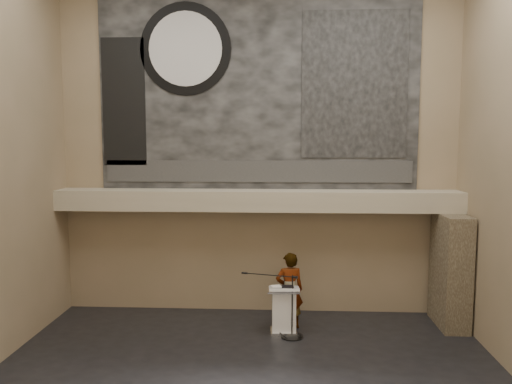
{
  "coord_description": "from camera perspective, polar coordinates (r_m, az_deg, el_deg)",
  "views": [
    {
      "loc": [
        0.62,
        -8.69,
        4.48
      ],
      "look_at": [
        0.0,
        3.2,
        3.2
      ],
      "focal_mm": 35.0,
      "sensor_mm": 36.0,
      "label": 1
    }
  ],
  "objects": [
    {
      "name": "wall_back",
      "position": [
        12.7,
        0.19,
        5.1
      ],
      "size": [
        10.0,
        0.02,
        8.5
      ],
      "primitive_type": "cube",
      "color": "#827052",
      "rests_on": "floor"
    },
    {
      "name": "wall_front",
      "position": [
        4.73,
        -4.56,
        3.34
      ],
      "size": [
        10.0,
        0.02,
        8.5
      ],
      "primitive_type": "cube",
      "color": "#827052",
      "rests_on": "floor"
    },
    {
      "name": "lectern",
      "position": [
        11.78,
        3.2,
        -13.34
      ],
      "size": [
        0.71,
        0.53,
        1.13
      ],
      "rotation": [
        0.0,
        0.0,
        0.05
      ],
      "color": "silver",
      "rests_on": "floor"
    },
    {
      "name": "banner_text_strip",
      "position": [
        12.66,
        0.17,
        2.38
      ],
      "size": [
        7.76,
        0.02,
        0.55
      ],
      "primitive_type": "cube",
      "color": "#2D2D2D",
      "rests_on": "banner"
    },
    {
      "name": "banner_clock_face",
      "position": [
        13.02,
        -8.08,
        15.9
      ],
      "size": [
        1.84,
        0.02,
        1.84
      ],
      "primitive_type": "cylinder",
      "rotation": [
        1.57,
        0.0,
        0.0
      ],
      "color": "silver",
      "rests_on": "banner"
    },
    {
      "name": "banner_brick_print",
      "position": [
        13.27,
        -14.88,
        9.91
      ],
      "size": [
        1.1,
        0.02,
        3.2
      ],
      "primitive_type": "cube",
      "color": "black",
      "rests_on": "banner"
    },
    {
      "name": "mic_stand",
      "position": [
        11.74,
        3.93,
        -15.21
      ],
      "size": [
        1.42,
        0.56,
        1.43
      ],
      "rotation": [
        0.0,
        0.0,
        -0.24
      ],
      "color": "black",
      "rests_on": "floor"
    },
    {
      "name": "papers",
      "position": [
        11.62,
        2.41,
        -10.77
      ],
      "size": [
        0.3,
        0.36,
        0.0
      ],
      "primitive_type": "cube",
      "rotation": [
        0.0,
        0.0,
        0.31
      ],
      "color": "white",
      "rests_on": "lectern"
    },
    {
      "name": "stone_pier",
      "position": [
        12.89,
        21.34,
        -8.35
      ],
      "size": [
        0.6,
        1.4,
        2.7
      ],
      "primitive_type": "cube",
      "color": "#453A2A",
      "rests_on": "floor"
    },
    {
      "name": "soffit",
      "position": [
        12.4,
        0.1,
        -0.95
      ],
      "size": [
        10.0,
        0.8,
        0.5
      ],
      "primitive_type": "cube",
      "color": "tan",
      "rests_on": "wall_back"
    },
    {
      "name": "banner_clock_rim",
      "position": [
        13.04,
        -8.07,
        15.88
      ],
      "size": [
        2.3,
        0.02,
        2.3
      ],
      "primitive_type": "cylinder",
      "rotation": [
        1.57,
        0.0,
        0.0
      ],
      "color": "black",
      "rests_on": "banner"
    },
    {
      "name": "banner",
      "position": [
        12.73,
        0.18,
        11.64
      ],
      "size": [
        8.0,
        0.05,
        5.0
      ],
      "primitive_type": "cube",
      "color": "black",
      "rests_on": "wall_back"
    },
    {
      "name": "speaker_person",
      "position": [
        12.04,
        3.84,
        -11.14
      ],
      "size": [
        0.73,
        0.55,
        1.82
      ],
      "primitive_type": "imported",
      "rotation": [
        0.0,
        0.0,
        3.32
      ],
      "color": "silver",
      "rests_on": "floor"
    },
    {
      "name": "binder",
      "position": [
        11.57,
        3.64,
        -10.77
      ],
      "size": [
        0.28,
        0.23,
        0.04
      ],
      "primitive_type": "cube",
      "rotation": [
        0.0,
        0.0,
        0.05
      ],
      "color": "black",
      "rests_on": "lectern"
    },
    {
      "name": "floor",
      "position": [
        9.79,
        -1.05,
        -21.09
      ],
      "size": [
        10.0,
        10.0,
        0.0
      ],
      "primitive_type": "plane",
      "color": "black",
      "rests_on": "ground"
    },
    {
      "name": "sprinkler_left",
      "position": [
        12.57,
        -7.23,
        -2.19
      ],
      "size": [
        0.04,
        0.04,
        0.06
      ],
      "primitive_type": "cylinder",
      "color": "#B2893D",
      "rests_on": "soffit"
    },
    {
      "name": "banner_building_print",
      "position": [
        12.81,
        11.2,
        11.94
      ],
      "size": [
        2.6,
        0.02,
        3.6
      ],
      "primitive_type": "cube",
      "color": "black",
      "rests_on": "banner"
    },
    {
      "name": "sprinkler_right",
      "position": [
        12.44,
        8.87,
        -2.31
      ],
      "size": [
        0.04,
        0.04,
        0.06
      ],
      "primitive_type": "cylinder",
      "color": "#B2893D",
      "rests_on": "soffit"
    }
  ]
}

